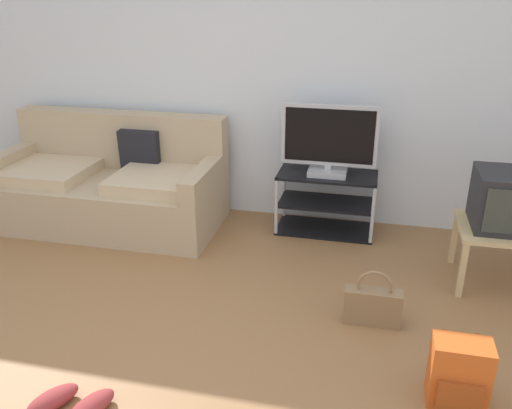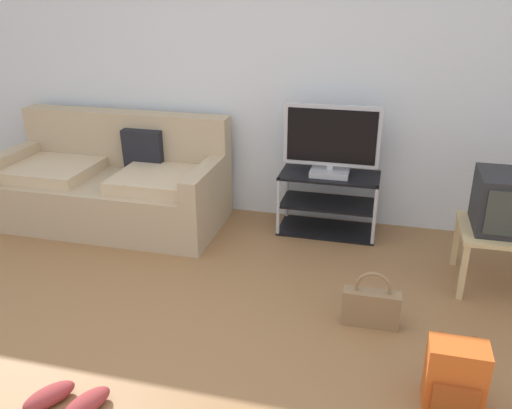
{
  "view_description": "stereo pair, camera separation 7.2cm",
  "coord_description": "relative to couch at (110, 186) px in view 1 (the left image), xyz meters",
  "views": [
    {
      "loc": [
        1.03,
        -2.07,
        1.98
      ],
      "look_at": [
        0.27,
        1.22,
        0.57
      ],
      "focal_mm": 37.38,
      "sensor_mm": 36.0,
      "label": 1
    },
    {
      "loc": [
        1.1,
        -2.05,
        1.98
      ],
      "look_at": [
        0.27,
        1.22,
        0.57
      ],
      "focal_mm": 37.38,
      "sensor_mm": 36.0,
      "label": 2
    }
  ],
  "objects": [
    {
      "name": "handbag",
      "position": [
        2.32,
        -1.09,
        -0.2
      ],
      "size": [
        0.35,
        0.11,
        0.37
      ],
      "rotation": [
        0.0,
        0.0,
        -0.26
      ],
      "color": "olive",
      "rests_on": "ground_plane"
    },
    {
      "name": "ground_plane",
      "position": [
        1.21,
        -1.92,
        -0.34
      ],
      "size": [
        9.0,
        9.8,
        0.02
      ],
      "primitive_type": "cube",
      "color": "olive"
    },
    {
      "name": "sneakers_pair",
      "position": [
        0.88,
        -2.18,
        -0.29
      ],
      "size": [
        0.44,
        0.3,
        0.09
      ],
      "color": "#993333",
      "rests_on": "ground_plane"
    },
    {
      "name": "tv_stand",
      "position": [
        1.88,
        0.22,
        -0.07
      ],
      "size": [
        0.82,
        0.42,
        0.51
      ],
      "color": "black",
      "rests_on": "ground_plane"
    },
    {
      "name": "flat_tv",
      "position": [
        1.88,
        0.2,
        0.47
      ],
      "size": [
        0.77,
        0.22,
        0.58
      ],
      "color": "#B2B2B7",
      "rests_on": "tv_stand"
    },
    {
      "name": "side_table",
      "position": [
        3.13,
        -0.39,
        0.04
      ],
      "size": [
        0.55,
        0.55,
        0.43
      ],
      "color": "tan",
      "rests_on": "ground_plane"
    },
    {
      "name": "wall_back",
      "position": [
        1.21,
        0.53,
        1.02
      ],
      "size": [
        9.0,
        0.1,
        2.7
      ],
      "primitive_type": "cube",
      "color": "silver",
      "rests_on": "ground_plane"
    },
    {
      "name": "backpack",
      "position": [
        2.75,
        -1.69,
        -0.15
      ],
      "size": [
        0.29,
        0.25,
        0.36
      ],
      "rotation": [
        0.0,
        0.0,
        -0.27
      ],
      "color": "#CC561E",
      "rests_on": "ground_plane"
    },
    {
      "name": "couch",
      "position": [
        0.0,
        0.0,
        0.0
      ],
      "size": [
        1.96,
        0.94,
        0.92
      ],
      "color": "tan",
      "rests_on": "ground_plane"
    },
    {
      "name": "crt_tv",
      "position": [
        3.13,
        -0.37,
        0.3
      ],
      "size": [
        0.4,
        0.45,
        0.39
      ],
      "color": "#232326",
      "rests_on": "side_table"
    }
  ]
}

